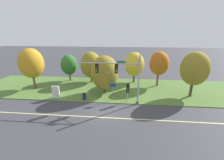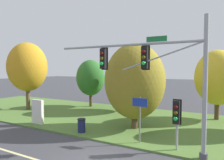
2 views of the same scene
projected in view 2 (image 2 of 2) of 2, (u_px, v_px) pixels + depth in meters
The scene contains 11 objects.
grass_verge at pixel (156, 124), 17.39m from camera, with size 48.00×11.50×0.10m, color #517533.
traffic_signal_mast at pixel (154, 69), 11.52m from camera, with size 8.94×0.49×6.90m.
pedestrian_signal_near_kerb at pixel (177, 115), 11.45m from camera, with size 0.46×0.55×2.74m.
route_sign_post at pixel (140, 112), 12.74m from camera, with size 0.92×0.08×2.68m.
tree_nearest_road at pixel (27, 67), 22.90m from camera, with size 4.09×4.09×7.05m.
tree_left_of_mast at pixel (91, 78), 24.76m from camera, with size 3.24×3.24×5.31m.
tree_behind_signpost at pixel (125, 77), 22.01m from camera, with size 4.05×4.05×5.99m.
tree_mid_verge at pixel (135, 81), 15.74m from camera, with size 4.37×4.37×6.18m.
tree_tall_centre at pixel (218, 78), 18.43m from camera, with size 3.74×3.74×5.92m.
info_kiosk at pixel (38, 112), 17.15m from camera, with size 1.10×0.24×1.90m.
trash_bin at pixel (82, 125), 14.92m from camera, with size 0.56×0.56×0.93m.
Camera 2 is at (5.50, -8.39, 4.49)m, focal length 35.00 mm.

